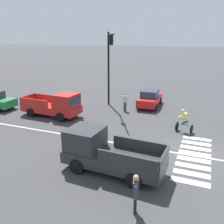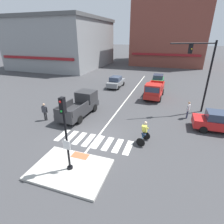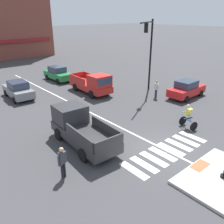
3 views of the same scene
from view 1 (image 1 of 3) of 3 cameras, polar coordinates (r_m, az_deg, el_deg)
ground_plane at (r=14.84m, az=17.68°, el=-9.76°), size 300.00×300.00×0.00m
crosswalk_stripe_a at (r=12.47m, az=17.89°, el=-15.33°), size 0.44×1.80×0.01m
crosswalk_stripe_b at (r=13.13m, az=18.17°, el=-13.57°), size 0.44×1.80×0.01m
crosswalk_stripe_c at (r=13.80m, az=18.41°, el=-11.98°), size 0.44×1.80×0.01m
crosswalk_stripe_d at (r=14.49m, az=18.63°, el=-10.53°), size 0.44×1.80×0.01m
crosswalk_stripe_e at (r=15.18m, az=18.82°, el=-9.22°), size 0.44×1.80×0.01m
crosswalk_stripe_f at (r=15.88m, az=19.00°, el=-8.03°), size 0.44×1.80×0.01m
crosswalk_stripe_g at (r=16.59m, az=19.16°, el=-6.93°), size 0.44×1.80×0.01m
crosswalk_stripe_h at (r=17.30m, az=19.31°, el=-5.92°), size 0.44×1.80×0.01m
lane_centre_line at (r=18.23m, az=-15.38°, el=-4.34°), size 0.14×28.00×0.01m
traffic_light_mast at (r=22.80m, az=-0.63°, el=12.19°), size 4.01×2.21×6.93m
car_red_cross_right at (r=23.75m, az=8.86°, el=3.20°), size 4.13×1.91×1.64m
pickup_truck_charcoal_westbound_near at (r=12.39m, az=-1.66°, el=-9.42°), size 2.27×5.20×2.08m
pickup_truck_red_eastbound_far at (r=20.96m, az=-13.14°, el=1.50°), size 2.21×5.17×2.08m
cyclist at (r=17.89m, az=16.51°, el=-1.89°), size 0.89×1.21×1.68m
pedestrian_at_curb_left at (r=9.68m, az=5.55°, el=-17.98°), size 0.53×0.31×1.67m
pedestrian_waiting_far_side at (r=22.00m, az=3.07°, el=2.70°), size 0.31×0.53×1.67m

